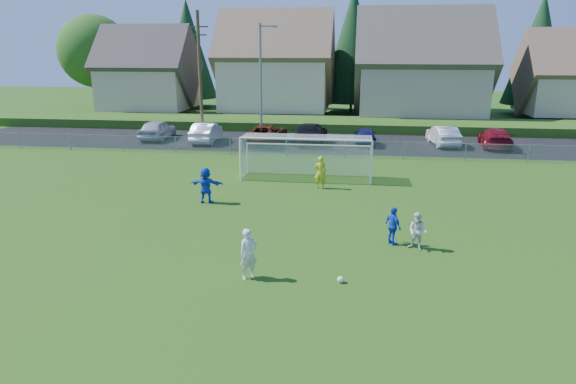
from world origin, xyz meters
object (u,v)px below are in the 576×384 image
soccer_ball (341,279)px  car_b (206,132)px  car_f (443,136)px  player_white_a (249,254)px  player_white_b (417,231)px  player_blue_a (393,226)px  goalkeeper (320,172)px  car_c (266,134)px  car_d (310,133)px  soccer_goal (307,150)px  car_e (365,136)px  player_blue_b (206,185)px  car_g (495,138)px  car_a (157,129)px

soccer_ball → car_b: (-11.52, 24.05, 0.67)m
soccer_ball → car_f: size_ratio=0.05×
player_white_a → player_white_b: (5.72, 3.26, -0.13)m
player_blue_a → goalkeeper: goalkeeper is taller
player_blue_a → car_f: bearing=-47.1°
car_c → car_f: car_c is taller
car_d → car_f: 10.23m
car_c → soccer_goal: soccer_goal is taller
soccer_ball → car_e: 24.70m
soccer_ball → player_white_b: bearing=49.8°
soccer_ball → car_c: bearing=105.5°
player_blue_b → player_blue_a: bearing=154.7°
car_d → car_g: car_d is taller
player_white_a → car_d: player_white_a is taller
car_e → car_c: bearing=1.7°
car_e → player_blue_a: bearing=88.8°
player_blue_b → car_f: 21.99m
car_a → car_e: car_a is taller
car_f → soccer_goal: soccer_goal is taller
player_blue_b → car_d: bearing=-100.5°
player_blue_a → car_b: size_ratio=0.31×
car_c → car_f: (13.60, 1.18, -0.02)m
soccer_ball → player_blue_a: bearing=63.0°
soccer_ball → car_e: bearing=87.7°
car_d → car_f: car_d is taller
car_g → car_a: bearing=5.7°
player_blue_a → player_blue_b: (-8.65, 4.38, 0.13)m
soccer_ball → car_f: (6.95, 25.16, 0.64)m
player_blue_a → car_e: size_ratio=0.38×
player_blue_b → car_g: size_ratio=0.35×
player_blue_a → car_g: player_blue_a is taller
player_blue_b → soccer_goal: (4.35, 5.56, 0.75)m
car_g → car_e: bearing=6.6°
goalkeeper → soccer_ball: bearing=94.4°
soccer_ball → player_white_b: player_white_b is taller
goalkeeper → soccer_goal: soccer_goal is taller
car_g → soccer_goal: (-13.16, -11.27, 0.89)m
car_a → player_white_a: bearing=117.6°
soccer_ball → goalkeeper: (-1.50, 11.41, 0.77)m
soccer_ball → car_g: bearing=66.7°
car_b → player_white_a: bearing=106.9°
player_blue_a → car_f: 22.13m
soccer_ball → car_f: 26.11m
soccer_ball → goalkeeper: size_ratio=0.13×
goalkeeper → car_e: 13.50m
car_g → soccer_goal: 17.35m
player_blue_a → goalkeeper: (-3.35, 7.79, 0.13)m
car_d → car_e: bearing=-176.5°
car_c → car_g: bearing=-173.6°
player_blue_b → goalkeeper: same height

